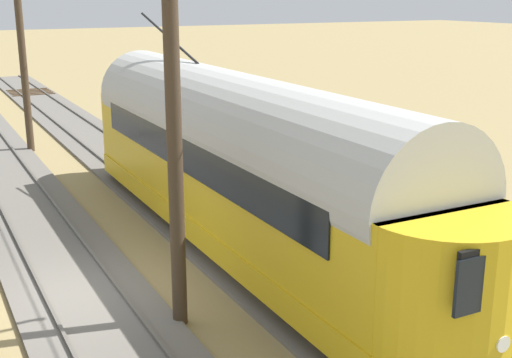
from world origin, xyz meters
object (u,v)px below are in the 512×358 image
catenary_pole_mid_near (178,125)px  switch_stand (177,147)px  catenary_pole_foreground (25,54)px  vintage_streetcar (235,158)px

catenary_pole_mid_near → switch_stand: 12.48m
catenary_pole_foreground → vintage_streetcar: bearing=101.3°
catenary_pole_mid_near → switch_stand: (-4.22, -11.32, -3.13)m
vintage_streetcar → switch_stand: bearing=-101.0°
catenary_pole_foreground → catenary_pole_mid_near: bearing=90.0°
catenary_pole_foreground → switch_stand: 7.24m
vintage_streetcar → catenary_pole_mid_near: size_ratio=2.30×
catenary_pole_foreground → switch_stand: catenary_pole_foreground is taller
vintage_streetcar → switch_stand: 8.44m
catenary_pole_foreground → catenary_pole_mid_near: (0.00, 16.31, 0.00)m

